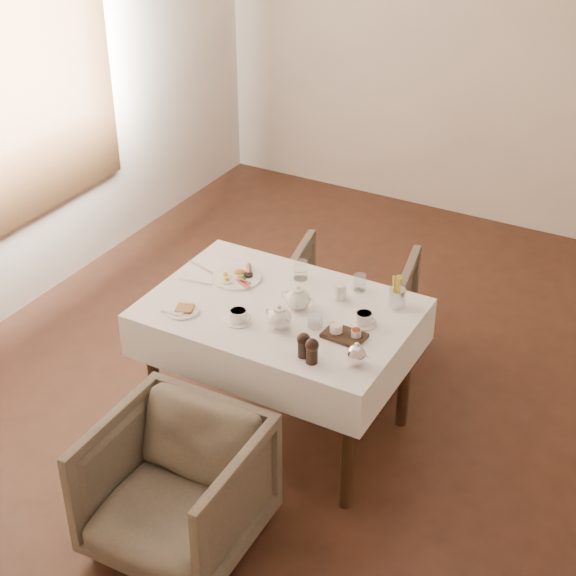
# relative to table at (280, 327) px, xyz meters

# --- Properties ---
(room) EXTENTS (5.00, 5.00, 5.00)m
(room) POSITION_rel_table_xyz_m (-2.00, 0.39, 0.96)
(room) COLOR #311B10
(room) RESTS_ON ground
(table) EXTENTS (1.28, 0.88, 0.75)m
(table) POSITION_rel_table_xyz_m (0.00, 0.00, 0.00)
(table) COLOR black
(table) RESTS_ON ground
(armchair_near) EXTENTS (0.69, 0.71, 0.63)m
(armchair_near) POSITION_rel_table_xyz_m (-0.01, -0.90, -0.32)
(armchair_near) COLOR #50483B
(armchair_near) RESTS_ON ground
(armchair_far) EXTENTS (0.81, 0.82, 0.64)m
(armchair_far) POSITION_rel_table_xyz_m (0.02, 0.77, -0.32)
(armchair_far) COLOR #50483B
(armchair_far) RESTS_ON ground
(breakfast_plate) EXTENTS (0.26, 0.26, 0.03)m
(breakfast_plate) POSITION_rel_table_xyz_m (-0.33, 0.14, 0.13)
(breakfast_plate) COLOR white
(breakfast_plate) RESTS_ON table
(side_plate) EXTENTS (0.16, 0.16, 0.02)m
(side_plate) POSITION_rel_table_xyz_m (-0.40, -0.26, 0.12)
(side_plate) COLOR white
(side_plate) RESTS_ON table
(teapot_centre) EXTENTS (0.18, 0.14, 0.13)m
(teapot_centre) POSITION_rel_table_xyz_m (0.08, 0.03, 0.18)
(teapot_centre) COLOR white
(teapot_centre) RESTS_ON table
(teapot_front) EXTENTS (0.18, 0.15, 0.13)m
(teapot_front) POSITION_rel_table_xyz_m (0.09, -0.16, 0.18)
(teapot_front) COLOR white
(teapot_front) RESTS_ON table
(creamer) EXTENTS (0.07, 0.07, 0.08)m
(creamer) POSITION_rel_table_xyz_m (0.21, 0.21, 0.16)
(creamer) COLOR white
(creamer) RESTS_ON table
(teacup_near) EXTENTS (0.13, 0.13, 0.06)m
(teacup_near) POSITION_rel_table_xyz_m (-0.11, -0.21, 0.15)
(teacup_near) COLOR white
(teacup_near) RESTS_ON table
(teacup_far) EXTENTS (0.13, 0.13, 0.06)m
(teacup_far) POSITION_rel_table_xyz_m (0.42, 0.06, 0.14)
(teacup_far) COLOR white
(teacup_far) RESTS_ON table
(glass_left) EXTENTS (0.09, 0.09, 0.10)m
(glass_left) POSITION_rel_table_xyz_m (-0.04, 0.29, 0.17)
(glass_left) COLOR silver
(glass_left) RESTS_ON table
(glass_mid) EXTENTS (0.10, 0.10, 0.10)m
(glass_mid) POSITION_rel_table_xyz_m (0.23, -0.07, 0.17)
(glass_mid) COLOR silver
(glass_mid) RESTS_ON table
(glass_right) EXTENTS (0.08, 0.08, 0.09)m
(glass_right) POSITION_rel_table_xyz_m (0.27, 0.33, 0.16)
(glass_right) COLOR silver
(glass_right) RESTS_ON table
(condiment_board) EXTENTS (0.20, 0.14, 0.05)m
(condiment_board) POSITION_rel_table_xyz_m (0.38, -0.08, 0.13)
(condiment_board) COLOR black
(condiment_board) RESTS_ON table
(pepper_mill_left) EXTENTS (0.06, 0.06, 0.12)m
(pepper_mill_left) POSITION_rel_table_xyz_m (0.29, -0.30, 0.18)
(pepper_mill_left) COLOR black
(pepper_mill_left) RESTS_ON table
(pepper_mill_right) EXTENTS (0.07, 0.07, 0.12)m
(pepper_mill_right) POSITION_rel_table_xyz_m (0.35, -0.33, 0.18)
(pepper_mill_right) COLOR black
(pepper_mill_right) RESTS_ON table
(silver_pot) EXTENTS (0.13, 0.11, 0.12)m
(silver_pot) POSITION_rel_table_xyz_m (0.52, -0.24, 0.17)
(silver_pot) COLOR white
(silver_pot) RESTS_ON table
(fries_cup) EXTENTS (0.08, 0.08, 0.17)m
(fries_cup) POSITION_rel_table_xyz_m (0.49, 0.28, 0.19)
(fries_cup) COLOR silver
(fries_cup) RESTS_ON table
(cutlery_fork) EXTENTS (0.20, 0.07, 0.00)m
(cutlery_fork) POSITION_rel_table_xyz_m (-0.54, 0.13, 0.12)
(cutlery_fork) COLOR silver
(cutlery_fork) RESTS_ON table
(cutlery_knife) EXTENTS (0.19, 0.04, 0.00)m
(cutlery_knife) POSITION_rel_table_xyz_m (-0.49, -0.00, 0.12)
(cutlery_knife) COLOR silver
(cutlery_knife) RESTS_ON table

